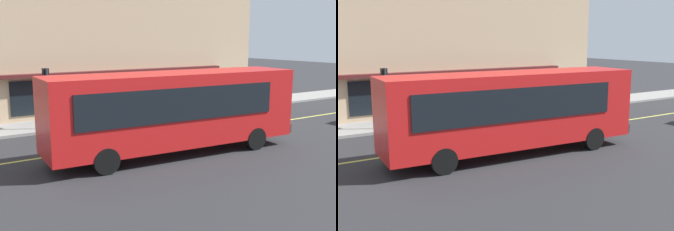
# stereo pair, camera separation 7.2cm
# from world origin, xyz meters

# --- Properties ---
(ground) EXTENTS (120.00, 120.00, 0.00)m
(ground) POSITION_xyz_m (0.00, 0.00, 0.00)
(ground) COLOR #28282B
(sidewalk) EXTENTS (80.00, 3.09, 0.15)m
(sidewalk) POSITION_xyz_m (0.00, 5.83, 0.07)
(sidewalk) COLOR gray
(sidewalk) RESTS_ON ground
(lane_centre_stripe) EXTENTS (36.00, 0.16, 0.01)m
(lane_centre_stripe) POSITION_xyz_m (0.00, 0.00, 0.00)
(lane_centre_stripe) COLOR #D8D14C
(lane_centre_stripe) RESTS_ON ground
(storefront_building) EXTENTS (22.55, 8.79, 12.88)m
(storefront_building) POSITION_xyz_m (0.09, 11.46, 6.43)
(storefront_building) COLOR tan
(storefront_building) RESTS_ON ground
(bus) EXTENTS (11.26, 3.15, 3.50)m
(bus) POSITION_xyz_m (-2.00, -2.46, 1.99)
(bus) COLOR red
(bus) RESTS_ON ground
(traffic_light) EXTENTS (0.30, 0.52, 3.20)m
(traffic_light) POSITION_xyz_m (-5.28, 4.91, 2.53)
(traffic_light) COLOR #2D2D33
(traffic_light) RESTS_ON sidewalk
(car_navy) EXTENTS (4.35, 1.97, 1.52)m
(car_navy) POSITION_xyz_m (-0.58, 3.02, 0.74)
(car_navy) COLOR navy
(car_navy) RESTS_ON ground
(pedestrian_near_storefront) EXTENTS (0.34, 0.34, 1.70)m
(pedestrian_near_storefront) POSITION_xyz_m (0.66, 6.68, 1.17)
(pedestrian_near_storefront) COLOR black
(pedestrian_near_storefront) RESTS_ON sidewalk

